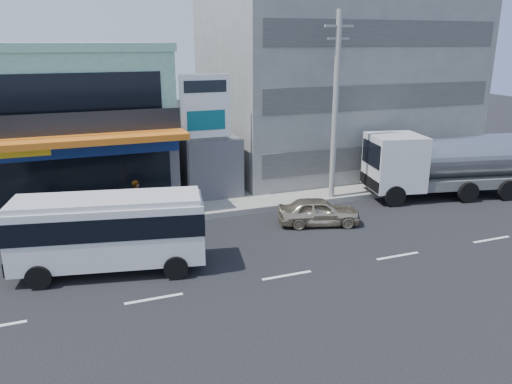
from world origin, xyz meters
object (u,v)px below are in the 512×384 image
billboard (206,114)px  sedan (319,211)px  concrete_building (333,64)px  motorcycle_rider (139,214)px  tanker_truck (442,163)px  satellite_dish (206,133)px  utility_pole_near (335,108)px  shop_building (51,126)px  minibus (109,228)px

billboard → sedan: size_ratio=1.77×
concrete_building → motorcycle_rider: size_ratio=6.66×
billboard → tanker_truck: billboard is taller
concrete_building → sedan: bearing=-121.0°
satellite_dish → billboard: size_ratio=0.22×
billboard → utility_pole_near: (6.50, -1.80, 0.22)m
tanker_truck → satellite_dish: bearing=158.2°
shop_building → satellite_dish: bearing=-20.2°
minibus → concrete_building: bearing=37.2°
shop_building → concrete_building: size_ratio=0.77×
utility_pole_near → motorcycle_rider: utility_pole_near is taller
motorcycle_rider → billboard: bearing=31.1°
minibus → tanker_truck: tanker_truck is taller
satellite_dish → billboard: 2.31m
satellite_dish → tanker_truck: satellite_dish is taller
concrete_building → billboard: size_ratio=2.32×
shop_building → billboard: (7.50, -4.75, 0.93)m
shop_building → motorcycle_rider: size_ratio=5.16×
minibus → motorcycle_rider: minibus is taller
satellite_dish → tanker_truck: (12.21, -4.88, -1.64)m
satellite_dish → billboard: billboard is taller
concrete_building → minibus: (-16.10, -12.22, -5.23)m
utility_pole_near → minibus: 13.39m
shop_building → tanker_truck: bearing=-21.2°
tanker_truck → billboard: bearing=166.4°
billboard → motorcycle_rider: billboard is taller
minibus → sedan: minibus is taller
shop_building → utility_pole_near: bearing=-25.1°
shop_building → sedan: shop_building is taller
concrete_building → motorcycle_rider: bearing=-150.5°
billboard → motorcycle_rider: (-3.99, -2.40, -4.13)m
concrete_building → sedan: 13.83m
sedan → shop_building: bearing=67.5°
satellite_dish → utility_pole_near: 7.17m
satellite_dish → minibus: 10.40m
satellite_dish → minibus: satellite_dish is taller
shop_building → utility_pole_near: size_ratio=1.24×
sedan → tanker_truck: bearing=-62.4°
minibus → sedan: 9.98m
shop_building → satellite_dish: 8.54m
billboard → tanker_truck: (12.71, -3.08, -2.99)m
concrete_building → tanker_truck: bearing=-76.0°
billboard → sedan: 7.62m
utility_pole_near → sedan: (-2.33, -2.94, -4.48)m
utility_pole_near → tanker_truck: (6.21, -1.28, -3.21)m
utility_pole_near → motorcycle_rider: size_ratio=4.16×
utility_pole_near → minibus: size_ratio=1.36×
minibus → motorcycle_rider: size_ratio=3.07×
concrete_building → shop_building: bearing=-176.6°
tanker_truck → motorcycle_rider: (-16.70, 0.68, -1.14)m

